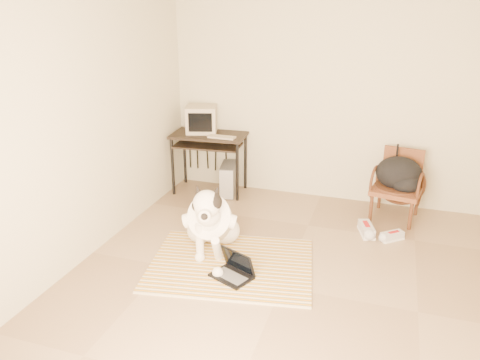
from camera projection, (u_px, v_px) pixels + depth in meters
The scene contains 15 objects.
floor at pixel (281, 287), 4.25m from camera, with size 4.50×4.50×0.00m, color #8D7356.
wall_back at pixel (327, 95), 5.76m from camera, with size 4.50×4.50×0.00m, color beige.
wall_front at pixel (154, 306), 1.77m from camera, with size 4.50×4.50×0.00m, color beige.
wall_left at pixel (77, 125), 4.35m from camera, with size 4.50×4.50×0.00m, color beige.
rug at pixel (231, 264), 4.60m from camera, with size 1.76×1.46×0.02m.
dog at pixel (211, 221), 4.76m from camera, with size 0.62×1.10×0.85m.
laptop at pixel (234, 270), 4.37m from camera, with size 0.44×0.39×0.26m.
computer_desk at pixel (209, 143), 6.15m from camera, with size 1.00×0.60×0.80m.
crt_monitor at pixel (202, 119), 6.16m from camera, with size 0.48×0.46×0.35m.
desk_keyboard at pixel (222, 137), 5.94m from camera, with size 0.34×0.13×0.02m, color tan.
pc_tower at pixel (228, 179), 6.24m from camera, with size 0.27×0.47×0.41m.
rattan_chair at pixel (398, 185), 5.50m from camera, with size 0.62×0.60×0.81m.
backpack at pixel (400, 175), 5.41m from camera, with size 0.52×0.46×0.39m.
sneaker_left at pixel (366, 230), 5.21m from camera, with size 0.22×0.35×0.11m.
sneaker_right at pixel (392, 236), 5.08m from camera, with size 0.27×0.25×0.09m.
Camera 1 is at (0.77, -3.56, 2.43)m, focal length 35.00 mm.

